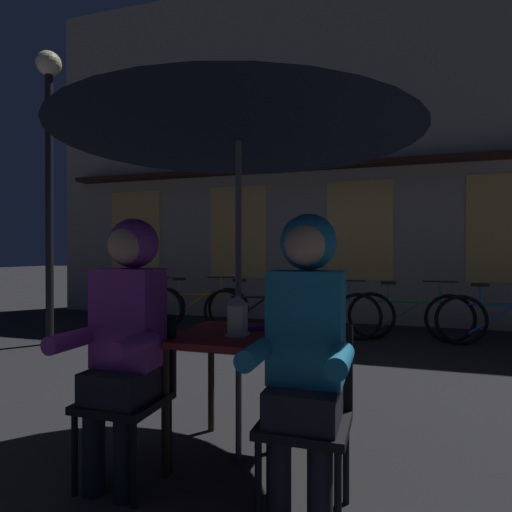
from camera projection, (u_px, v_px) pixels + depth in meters
The scene contains 17 objects.
ground_plane at pixel (239, 458), 2.51m from camera, with size 60.00×60.00×0.00m, color #232326.
cafe_table at pixel (239, 350), 2.50m from camera, with size 0.72×0.72×0.74m.
patio_umbrella at pixel (238, 109), 2.49m from camera, with size 2.10×2.10×2.31m.
lantern at pixel (238, 315), 2.42m from camera, with size 0.11×0.11×0.23m.
chair_left at pixel (132, 387), 2.30m from camera, with size 0.40×0.40×0.87m.
chair_right at pixel (308, 406), 2.01m from camera, with size 0.40×0.40×0.87m.
person_left_hooded at pixel (126, 322), 2.24m from camera, with size 0.45×0.56×1.40m.
person_right_hooded at pixel (305, 333), 1.95m from camera, with size 0.45×0.56×1.40m.
shopfront_building at pixel (300, 151), 7.85m from camera, with size 10.00×0.93×6.20m.
street_lamp at pixel (49, 140), 5.62m from camera, with size 0.32×0.32×3.88m.
bicycle_nearest at pixel (140, 306), 6.96m from camera, with size 1.67×0.30×0.84m.
bicycle_second at pixel (197, 307), 6.78m from camera, with size 1.64×0.45×0.84m.
bicycle_third at pixel (258, 310), 6.41m from camera, with size 1.66×0.39×0.84m.
bicycle_fourth at pixel (321, 314), 6.04m from camera, with size 1.68×0.08×0.84m.
bicycle_fifth at pixel (410, 316), 5.83m from camera, with size 1.68×0.13×0.84m.
bicycle_furthest at pixel (504, 320), 5.44m from camera, with size 1.68×0.12×0.84m.
book at pixel (261, 327), 2.63m from camera, with size 0.20×0.14×0.02m, color #661E7A.
Camera 1 is at (0.85, -2.35, 1.21)m, focal length 29.80 mm.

